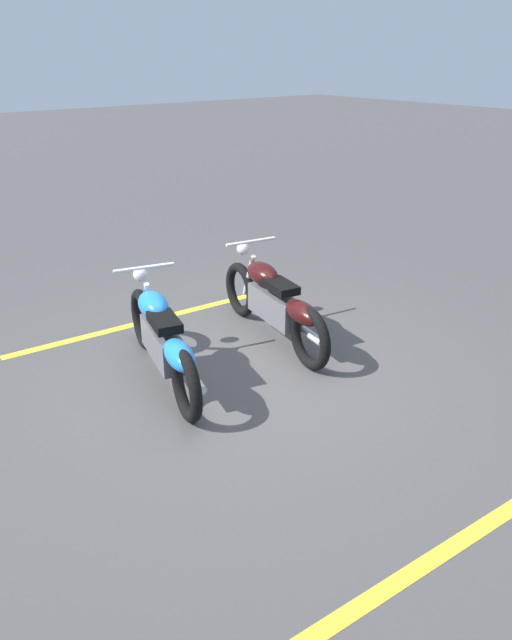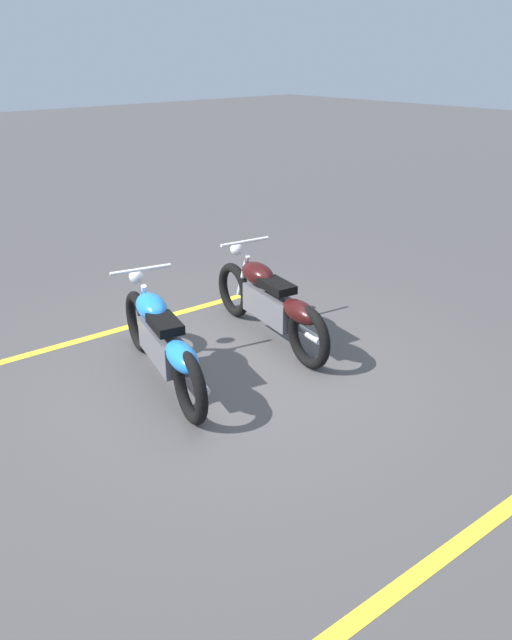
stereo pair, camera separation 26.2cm
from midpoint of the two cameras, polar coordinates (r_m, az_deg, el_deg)
name	(u,v)px [view 2 (the right image)]	position (r m, az deg, el deg)	size (l,w,h in m)	color
ground_plane	(243,372)	(6.22, -2.43, -4.91)	(60.00, 60.00, 0.00)	#474444
motorcycle_bright_foreground	(163,342)	(5.88, -10.08, -2.03)	(2.18, 0.78, 1.04)	black
motorcycle_dark_foreground	(271,303)	(6.68, 0.30, 1.64)	(2.21, 0.67, 1.04)	black
parking_stripe_near	(132,326)	(7.40, -12.61, -0.55)	(3.20, 0.12, 0.01)	yellow
parking_stripe_mid	(414,577)	(4.20, 12.87, -22.63)	(3.20, 0.12, 0.01)	yellow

